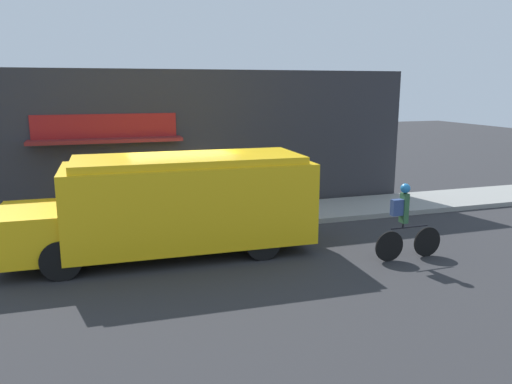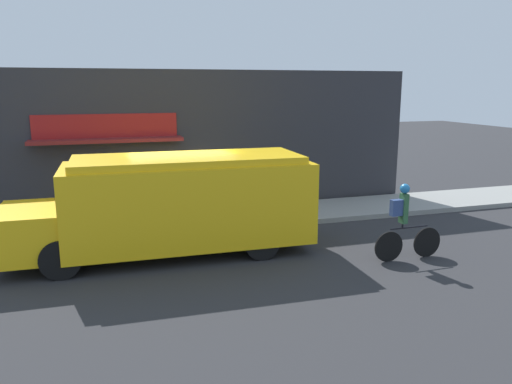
# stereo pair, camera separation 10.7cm
# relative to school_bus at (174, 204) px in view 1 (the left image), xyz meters

# --- Properties ---
(ground_plane) EXTENTS (70.00, 70.00, 0.00)m
(ground_plane) POSITION_rel_school_bus_xyz_m (0.36, 1.32, -1.21)
(ground_plane) COLOR #2B2B2D
(sidewalk) EXTENTS (28.00, 2.30, 0.15)m
(sidewalk) POSITION_rel_school_bus_xyz_m (0.36, 2.47, -1.13)
(sidewalk) COLOR gray
(sidewalk) RESTS_ON ground_plane
(storefront) EXTENTS (15.92, 0.83, 4.33)m
(storefront) POSITION_rel_school_bus_xyz_m (0.30, 3.83, 0.97)
(storefront) COLOR #2D2D33
(storefront) RESTS_ON ground_plane
(school_bus) EXTENTS (6.93, 2.69, 2.29)m
(school_bus) POSITION_rel_school_bus_xyz_m (0.00, 0.00, 0.00)
(school_bus) COLOR yellow
(school_bus) RESTS_ON ground_plane
(cyclist) EXTENTS (1.71, 0.22, 1.75)m
(cyclist) POSITION_rel_school_bus_xyz_m (4.84, -1.96, -0.37)
(cyclist) COLOR black
(cyclist) RESTS_ON ground_plane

